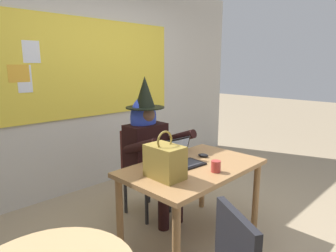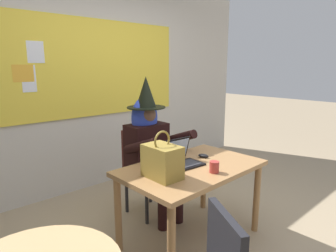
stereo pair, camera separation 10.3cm
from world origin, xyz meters
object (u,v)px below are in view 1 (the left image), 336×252
at_px(desk_main, 193,175).
at_px(person_costumed, 149,142).
at_px(handbag, 165,161).
at_px(coffee_mug, 216,166).
at_px(chair_at_desk, 142,166).
at_px(laptop, 182,158).
at_px(computer_mouse, 203,155).

height_order(desk_main, person_costumed, person_costumed).
relative_size(handbag, coffee_mug, 3.98).
xyz_separation_m(chair_at_desk, laptop, (-0.06, -0.65, 0.25)).
relative_size(laptop, computer_mouse, 3.09).
height_order(person_costumed, handbag, person_costumed).
relative_size(person_costumed, coffee_mug, 15.55).
distance_m(laptop, coffee_mug, 0.34).
distance_m(desk_main, coffee_mug, 0.27).
distance_m(person_costumed, coffee_mug, 0.86).
relative_size(chair_at_desk, person_costumed, 0.62).
bearing_deg(computer_mouse, chair_at_desk, 92.36).
relative_size(computer_mouse, coffee_mug, 1.09).
distance_m(desk_main, computer_mouse, 0.29).
distance_m(chair_at_desk, person_costumed, 0.32).
bearing_deg(desk_main, laptop, 106.46).
distance_m(person_costumed, computer_mouse, 0.58).
bearing_deg(chair_at_desk, coffee_mug, -2.87).
height_order(computer_mouse, handbag, handbag).
bearing_deg(person_costumed, desk_main, -2.86).
xyz_separation_m(desk_main, person_costumed, (0.03, 0.62, 0.18)).
xyz_separation_m(desk_main, computer_mouse, (0.25, 0.09, 0.11)).
bearing_deg(laptop, computer_mouse, 1.79).
height_order(desk_main, chair_at_desk, chair_at_desk).
bearing_deg(desk_main, handbag, -175.82).
bearing_deg(coffee_mug, handbag, 152.11).
height_order(person_costumed, computer_mouse, person_costumed).
bearing_deg(coffee_mug, desk_main, 94.31).
height_order(chair_at_desk, laptop, laptop).
xyz_separation_m(desk_main, coffee_mug, (0.02, -0.23, 0.14)).
height_order(chair_at_desk, coffee_mug, chair_at_desk).
bearing_deg(chair_at_desk, desk_main, -4.47).
distance_m(chair_at_desk, computer_mouse, 0.73).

